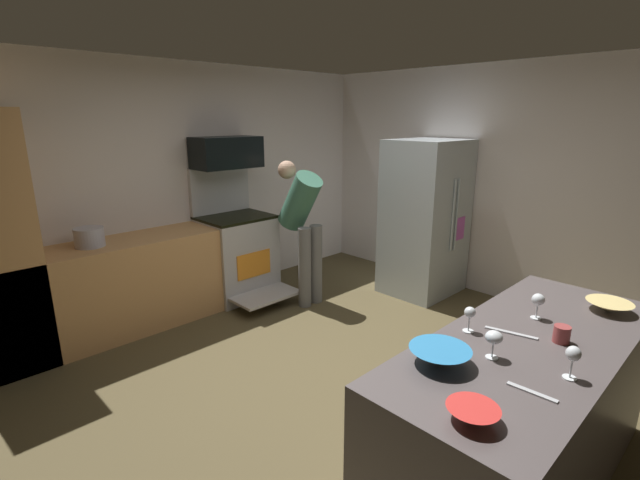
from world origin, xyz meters
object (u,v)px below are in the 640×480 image
(oven_range, at_px, (237,254))
(wine_glass_near, at_px, (494,338))
(microwave, at_px, (227,152))
(wine_glass_far, at_px, (573,356))
(person_cook, at_px, (303,222))
(wine_glass_extra, at_px, (538,301))
(wine_glass_mid, at_px, (470,314))
(mixing_bowl_prep, at_px, (472,414))
(refrigerator, at_px, (425,218))
(mixing_bowl_large, at_px, (440,356))
(stock_pot, at_px, (89,237))
(mixing_bowl_small, at_px, (609,307))
(mug_coffee, at_px, (562,334))

(oven_range, relative_size, wine_glass_near, 10.30)
(microwave, bearing_deg, wine_glass_far, -100.79)
(person_cook, xyz_separation_m, wine_glass_extra, (-0.63, -2.71, 0.09))
(wine_glass_mid, bearing_deg, mixing_bowl_prep, -151.01)
(oven_range, height_order, mixing_bowl_prep, oven_range)
(wine_glass_mid, bearing_deg, refrigerator, 37.55)
(mixing_bowl_large, height_order, stock_pot, stock_pot)
(wine_glass_far, relative_size, wine_glass_extra, 1.04)
(wine_glass_far, bearing_deg, wine_glass_extra, 33.26)
(mixing_bowl_small, relative_size, wine_glass_far, 1.62)
(oven_range, xyz_separation_m, wine_glass_far, (-0.73, -3.73, 0.51))
(microwave, bearing_deg, stock_pot, -177.02)
(mixing_bowl_small, bearing_deg, mixing_bowl_large, 162.54)
(mixing_bowl_large, distance_m, mixing_bowl_small, 1.31)
(oven_range, distance_m, person_cook, 0.90)
(person_cook, xyz_separation_m, stock_pot, (-1.97, 0.68, 0.06))
(mixing_bowl_prep, distance_m, wine_glass_mid, 0.78)
(refrigerator, xyz_separation_m, wine_glass_near, (-2.47, -1.98, 0.11))
(person_cook, xyz_separation_m, mug_coffee, (-0.83, -2.91, 0.02))
(oven_range, xyz_separation_m, wine_glass_near, (-0.81, -3.40, 0.50))
(mixing_bowl_small, bearing_deg, wine_glass_near, 166.67)
(wine_glass_mid, height_order, wine_glass_extra, wine_glass_extra)
(person_cook, relative_size, stock_pot, 6.18)
(microwave, distance_m, wine_glass_extra, 3.54)
(mixing_bowl_prep, bearing_deg, microwave, 70.22)
(wine_glass_mid, xyz_separation_m, stock_pot, (-0.90, 3.20, -0.02))
(mixing_bowl_large, distance_m, wine_glass_mid, 0.41)
(oven_range, bearing_deg, refrigerator, -40.48)
(mixing_bowl_prep, bearing_deg, wine_glass_extra, 9.40)
(person_cook, relative_size, mug_coffee, 17.38)
(refrigerator, bearing_deg, microwave, 137.66)
(refrigerator, distance_m, mixing_bowl_small, 2.66)
(microwave, distance_m, stock_pot, 1.68)
(oven_range, xyz_separation_m, mixing_bowl_large, (-1.04, -3.25, 0.44))
(mixing_bowl_prep, xyz_separation_m, stock_pot, (-0.22, 3.58, 0.06))
(mixing_bowl_prep, distance_m, mug_coffee, 0.92)
(oven_range, bearing_deg, mixing_bowl_small, -86.62)
(mixing_bowl_small, bearing_deg, mug_coffee, 173.94)
(microwave, xyz_separation_m, mixing_bowl_small, (0.22, -3.74, -0.72))
(mixing_bowl_prep, bearing_deg, wine_glass_far, -15.47)
(wine_glass_near, bearing_deg, refrigerator, 38.73)
(refrigerator, bearing_deg, wine_glass_mid, -142.45)
(wine_glass_far, bearing_deg, wine_glass_mid, 80.03)
(oven_range, xyz_separation_m, mixing_bowl_prep, (-1.32, -3.56, 0.43))
(person_cook, relative_size, wine_glass_mid, 10.84)
(mixing_bowl_large, height_order, mixing_bowl_prep, mixing_bowl_large)
(mixing_bowl_large, bearing_deg, microwave, 72.78)
(mixing_bowl_small, xyz_separation_m, wine_glass_near, (-1.02, 0.24, 0.07))
(wine_glass_near, bearing_deg, stock_pot, 102.04)
(refrigerator, height_order, mixing_bowl_large, refrigerator)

